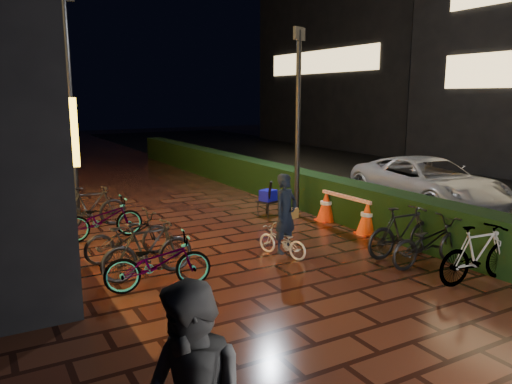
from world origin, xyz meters
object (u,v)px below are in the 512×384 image
traffic_barrier (346,211)px  van (428,182)px  cyclist (284,227)px  cart_assembly (268,197)px

traffic_barrier → van: bearing=10.1°
cyclist → cart_assembly: (1.47, 3.03, -0.11)m
traffic_barrier → cyclist: bearing=-155.0°
cyclist → traffic_barrier: 2.75m
van → traffic_barrier: (-3.44, -0.62, -0.30)m
cyclist → van: bearing=16.7°
van → cart_assembly: 4.63m
van → cyclist: bearing=-155.5°
traffic_barrier → cart_assembly: (-1.02, 1.87, 0.12)m
traffic_barrier → cart_assembly: bearing=118.5°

